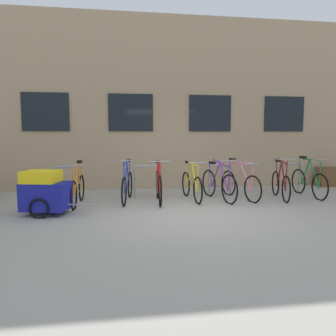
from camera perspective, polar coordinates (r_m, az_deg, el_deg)
The scene contains 13 objects.
ground_plane at distance 6.81m, azimuth 4.65°, elevation -7.97°, with size 42.00×42.00×0.00m, color #9E998E.
storefront_building at distance 12.97m, azimuth -1.64°, elevation 10.10°, with size 28.00×6.45×5.13m.
bike_rack at distance 8.57m, azimuth 2.79°, elevation -1.55°, with size 6.64×0.05×0.84m.
bicycle_purple at distance 8.20m, azimuth 8.92°, elevation -2.85°, with size 0.52×1.74×1.06m.
bicycle_maroon at distance 8.74m, azimuth 19.30°, elevation -2.66°, with size 0.50×1.62×1.07m.
bicycle_orange at distance 7.82m, azimuth -15.67°, elevation -3.56°, with size 0.44×1.68×1.03m.
bicycle_blue at distance 7.98m, azimuth -7.23°, elevation -3.11°, with size 0.45×1.72×1.08m.
bicycle_yellow at distance 8.15m, azimuth 4.18°, elevation -2.99°, with size 0.44×1.70×1.00m.
bicycle_green at distance 9.30m, azimuth 23.62°, elevation -2.26°, with size 0.44×1.69×1.07m.
bicycle_pink at distance 8.45m, azimuth 12.58°, elevation -2.75°, with size 0.57×1.71×1.03m.
bicycle_red at distance 7.83m, azimuth -1.65°, elevation -3.15°, with size 0.44×1.70×1.06m.
bike_trailer at distance 7.07m, azimuth -20.93°, elevation -3.98°, with size 1.48×0.79×0.92m.
planter_box at distance 11.41m, azimuth 26.50°, elevation -1.38°, with size 0.70×0.44×0.60m, color brown.
Camera 1 is at (-1.48, -6.44, 1.65)m, focal length 34.45 mm.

